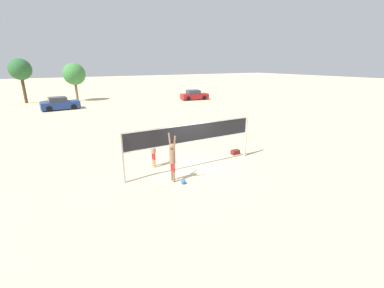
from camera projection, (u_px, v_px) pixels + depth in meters
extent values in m
plane|color=#C6B28C|center=(192.00, 167.00, 13.69)|extent=(200.00, 200.00, 0.00)
cylinder|color=beige|center=(122.00, 159.00, 11.61)|extent=(0.13, 0.13, 2.40)
cylinder|color=beige|center=(246.00, 137.00, 15.06)|extent=(0.13, 0.13, 2.40)
cube|color=black|center=(192.00, 133.00, 13.12)|extent=(7.14, 0.02, 0.97)
cube|color=white|center=(192.00, 124.00, 12.98)|extent=(7.14, 0.03, 0.06)
cube|color=white|center=(192.00, 141.00, 13.25)|extent=(7.14, 0.03, 0.06)
cylinder|color=#8C664C|center=(174.00, 177.00, 11.96)|extent=(0.11, 0.11, 0.51)
cylinder|color=red|center=(174.00, 168.00, 11.82)|extent=(0.12, 0.12, 0.42)
cylinder|color=#8C664C|center=(172.00, 175.00, 12.12)|extent=(0.11, 0.11, 0.51)
cylinder|color=red|center=(172.00, 166.00, 11.98)|extent=(0.12, 0.12, 0.42)
cylinder|color=#8C664C|center=(172.00, 156.00, 11.73)|extent=(0.28, 0.28, 0.66)
sphere|color=#8C664C|center=(172.00, 146.00, 11.60)|extent=(0.26, 0.26, 0.26)
cylinder|color=#8C664C|center=(174.00, 144.00, 11.33)|extent=(0.08, 0.23, 0.74)
cylinder|color=#8C664C|center=(170.00, 141.00, 11.74)|extent=(0.08, 0.23, 0.74)
cylinder|color=tan|center=(153.00, 162.00, 13.80)|extent=(0.11, 0.11, 0.44)
cylinder|color=red|center=(153.00, 155.00, 13.68)|extent=(0.12, 0.12, 0.36)
cylinder|color=tan|center=(155.00, 164.00, 13.64)|extent=(0.11, 0.11, 0.44)
cylinder|color=red|center=(154.00, 157.00, 13.52)|extent=(0.12, 0.12, 0.36)
cylinder|color=tan|center=(153.00, 148.00, 13.46)|extent=(0.28, 0.28, 0.56)
sphere|color=tan|center=(153.00, 141.00, 13.34)|extent=(0.22, 0.22, 0.22)
cylinder|color=tan|center=(151.00, 136.00, 13.48)|extent=(0.08, 0.21, 0.63)
cylinder|color=tan|center=(154.00, 139.00, 13.09)|extent=(0.08, 0.21, 0.63)
sphere|color=blue|center=(183.00, 181.00, 11.81)|extent=(0.24, 0.24, 0.24)
cube|color=maroon|center=(235.00, 152.00, 15.65)|extent=(0.50, 0.31, 0.27)
cube|color=maroon|center=(194.00, 96.00, 38.72)|extent=(4.29, 2.41, 0.77)
cube|color=#2D333D|center=(193.00, 92.00, 38.45)|extent=(2.06, 1.90, 0.56)
cylinder|color=black|center=(200.00, 96.00, 39.95)|extent=(0.67, 0.32, 0.64)
cylinder|color=black|center=(204.00, 98.00, 38.44)|extent=(0.67, 0.32, 0.64)
cylinder|color=black|center=(185.00, 97.00, 39.11)|extent=(0.67, 0.32, 0.64)
cylinder|color=black|center=(188.00, 99.00, 37.61)|extent=(0.67, 0.32, 0.64)
cube|color=navy|center=(60.00, 105.00, 30.46)|extent=(4.32, 2.16, 0.84)
cube|color=#2D333D|center=(58.00, 99.00, 30.14)|extent=(2.01, 1.84, 0.54)
cylinder|color=black|center=(71.00, 105.00, 31.92)|extent=(0.65, 0.27, 0.64)
cylinder|color=black|center=(74.00, 107.00, 30.53)|extent=(0.65, 0.27, 0.64)
cylinder|color=black|center=(48.00, 107.00, 30.53)|extent=(0.65, 0.27, 0.64)
cylinder|color=black|center=(49.00, 109.00, 29.14)|extent=(0.65, 0.27, 0.64)
cylinder|color=#4C3823|center=(24.00, 89.00, 35.04)|extent=(0.40, 0.40, 3.73)
sphere|color=#285B2D|center=(20.00, 69.00, 34.24)|extent=(2.83, 2.83, 2.83)
cylinder|color=brown|center=(76.00, 91.00, 37.18)|extent=(0.34, 0.34, 2.98)
sphere|color=#387A38|center=(74.00, 74.00, 36.48)|extent=(3.06, 3.06, 3.06)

